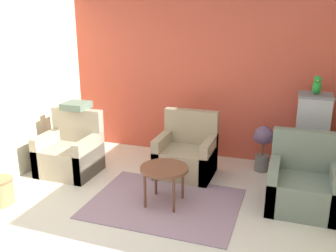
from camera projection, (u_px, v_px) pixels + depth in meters
The scene contains 11 objects.
wall_back_accent at pixel (198, 77), 6.18m from camera, with size 4.63×0.06×2.66m.
wall_left at pixel (22, 85), 5.51m from camera, with size 0.06×3.02×2.66m.
area_rug at pixel (164, 203), 4.82m from camera, with size 1.88×1.44×0.01m.
coffee_table at pixel (164, 171), 4.69m from camera, with size 0.61×0.61×0.51m.
armchair_left at pixel (70, 153), 5.69m from camera, with size 0.83×0.73×0.94m.
armchair_right at pixel (303, 186), 4.64m from camera, with size 0.83×0.73×0.94m.
armchair_middle at pixel (186, 155), 5.62m from camera, with size 0.83×0.73×0.94m.
birdcage at pixel (311, 139), 5.34m from camera, with size 0.53×0.53×1.28m.
parrot at pixel (317, 86), 5.12m from camera, with size 0.12×0.22×0.27m.
potted_plant at pixel (263, 143), 5.70m from camera, with size 0.31×0.28×0.72m.
throw_pillow at pixel (76, 106), 5.71m from camera, with size 0.37×0.37×0.10m.
Camera 1 is at (1.54, -2.93, 2.37)m, focal length 40.00 mm.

